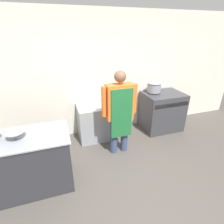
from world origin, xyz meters
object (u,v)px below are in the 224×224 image
at_px(person_cook, 120,109).
at_px(mixing_bowl, 15,135).
at_px(fridge_unit, 94,122).
at_px(stock_pot, 154,87).
at_px(stove, 162,111).

relative_size(person_cook, mixing_bowl, 6.26).
height_order(fridge_unit, stock_pot, stock_pot).
bearing_deg(stock_pot, mixing_bowl, -158.82).
height_order(stove, mixing_bowl, mixing_bowl).
distance_m(mixing_bowl, stock_pot, 3.02).
relative_size(person_cook, stock_pot, 5.20).
bearing_deg(mixing_bowl, stock_pot, 21.18).
relative_size(stove, stock_pot, 2.97).
distance_m(stove, stock_pot, 0.65).
bearing_deg(person_cook, stove, 23.04).
xyz_separation_m(fridge_unit, mixing_bowl, (-1.33, -1.05, 0.56)).
height_order(fridge_unit, person_cook, person_cook).
bearing_deg(fridge_unit, stove, -2.85).
bearing_deg(mixing_bowl, person_cook, 13.29).
bearing_deg(stove, stock_pot, 149.58).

